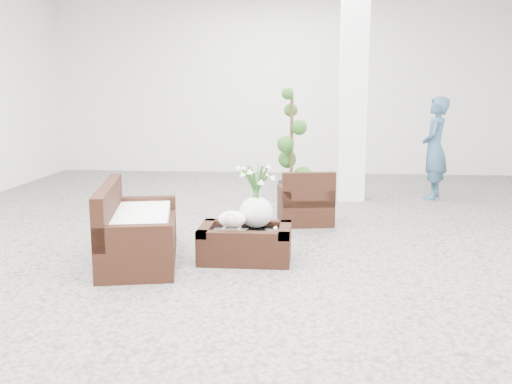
# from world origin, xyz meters

# --- Properties ---
(ground) EXTENTS (11.00, 11.00, 0.00)m
(ground) POSITION_xyz_m (0.00, 0.00, 0.00)
(ground) COLOR gray
(ground) RESTS_ON ground
(column) EXTENTS (0.40, 0.40, 3.50)m
(column) POSITION_xyz_m (1.20, 2.80, 1.75)
(column) COLOR white
(column) RESTS_ON ground
(coffee_table) EXTENTS (0.90, 0.60, 0.31)m
(coffee_table) POSITION_xyz_m (-0.07, -0.50, 0.16)
(coffee_table) COLOR black
(coffee_table) RESTS_ON ground
(sheep_figurine) EXTENTS (0.28, 0.23, 0.21)m
(sheep_figurine) POSITION_xyz_m (-0.19, -0.60, 0.42)
(sheep_figurine) COLOR white
(sheep_figurine) RESTS_ON coffee_table
(planter_narcissus) EXTENTS (0.44, 0.44, 0.80)m
(planter_narcissus) POSITION_xyz_m (0.03, -0.40, 0.71)
(planter_narcissus) COLOR white
(planter_narcissus) RESTS_ON coffee_table
(tealight) EXTENTS (0.04, 0.04, 0.03)m
(tealight) POSITION_xyz_m (0.23, -0.48, 0.33)
(tealight) COLOR white
(tealight) RESTS_ON coffee_table
(armchair) EXTENTS (0.74, 0.72, 0.69)m
(armchair) POSITION_xyz_m (0.52, 1.15, 0.34)
(armchair) COLOR black
(armchair) RESTS_ON ground
(loveseat) EXTENTS (0.98, 1.56, 0.77)m
(loveseat) POSITION_xyz_m (-1.11, -0.62, 0.39)
(loveseat) COLOR black
(loveseat) RESTS_ON ground
(topiary) EXTENTS (0.44, 0.44, 1.67)m
(topiary) POSITION_xyz_m (0.29, 2.85, 0.83)
(topiary) COLOR #214917
(topiary) RESTS_ON ground
(shopper) EXTENTS (0.54, 0.66, 1.57)m
(shopper) POSITION_xyz_m (2.48, 2.96, 0.78)
(shopper) COLOR #2F516A
(shopper) RESTS_ON ground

